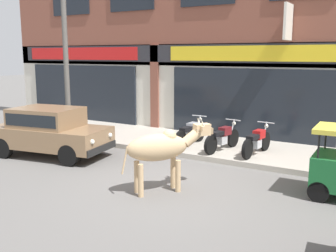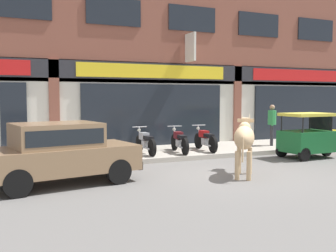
{
  "view_description": "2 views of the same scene",
  "coord_description": "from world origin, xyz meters",
  "px_view_note": "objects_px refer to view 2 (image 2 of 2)",
  "views": [
    {
      "loc": [
        4.59,
        -7.62,
        3.02
      ],
      "look_at": [
        -0.62,
        1.0,
        1.18
      ],
      "focal_mm": 42.0,
      "sensor_mm": 36.0,
      "label": 1
    },
    {
      "loc": [
        -5.77,
        -8.99,
        2.07
      ],
      "look_at": [
        -1.35,
        1.0,
        1.25
      ],
      "focal_mm": 42.0,
      "sensor_mm": 36.0,
      "label": 2
    }
  ],
  "objects_px": {
    "cow": "(244,138)",
    "pedestrian": "(272,120)",
    "motorcycle_2": "(205,140)",
    "motorcycle_1": "(179,141)",
    "motorcycle_0": "(145,142)",
    "car_0": "(59,150)",
    "auto_rickshaw": "(309,138)"
  },
  "relations": [
    {
      "from": "auto_rickshaw",
      "to": "pedestrian",
      "type": "height_order",
      "value": "pedestrian"
    },
    {
      "from": "car_0",
      "to": "pedestrian",
      "type": "distance_m",
      "value": 9.06
    },
    {
      "from": "auto_rickshaw",
      "to": "pedestrian",
      "type": "relative_size",
      "value": 1.26
    },
    {
      "from": "motorcycle_2",
      "to": "pedestrian",
      "type": "relative_size",
      "value": 1.13
    },
    {
      "from": "car_0",
      "to": "motorcycle_0",
      "type": "distance_m",
      "value": 4.36
    },
    {
      "from": "cow",
      "to": "pedestrian",
      "type": "bearing_deg",
      "value": 44.16
    },
    {
      "from": "motorcycle_1",
      "to": "pedestrian",
      "type": "bearing_deg",
      "value": 3.36
    },
    {
      "from": "motorcycle_1",
      "to": "pedestrian",
      "type": "height_order",
      "value": "pedestrian"
    },
    {
      "from": "motorcycle_0",
      "to": "motorcycle_1",
      "type": "xyz_separation_m",
      "value": [
        1.18,
        -0.18,
        0.0
      ]
    },
    {
      "from": "motorcycle_0",
      "to": "motorcycle_1",
      "type": "bearing_deg",
      "value": -8.43
    },
    {
      "from": "cow",
      "to": "motorcycle_2",
      "type": "bearing_deg",
      "value": 75.94
    },
    {
      "from": "motorcycle_1",
      "to": "cow",
      "type": "bearing_deg",
      "value": -88.06
    },
    {
      "from": "motorcycle_0",
      "to": "pedestrian",
      "type": "relative_size",
      "value": 1.13
    },
    {
      "from": "pedestrian",
      "to": "auto_rickshaw",
      "type": "bearing_deg",
      "value": -94.77
    },
    {
      "from": "motorcycle_2",
      "to": "cow",
      "type": "bearing_deg",
      "value": -104.06
    },
    {
      "from": "motorcycle_0",
      "to": "motorcycle_1",
      "type": "relative_size",
      "value": 1.0
    },
    {
      "from": "cow",
      "to": "motorcycle_2",
      "type": "distance_m",
      "value": 3.84
    },
    {
      "from": "motorcycle_2",
      "to": "pedestrian",
      "type": "distance_m",
      "value": 3.14
    },
    {
      "from": "car_0",
      "to": "auto_rickshaw",
      "type": "relative_size",
      "value": 1.88
    },
    {
      "from": "car_0",
      "to": "motorcycle_2",
      "type": "bearing_deg",
      "value": 26.88
    },
    {
      "from": "auto_rickshaw",
      "to": "motorcycle_2",
      "type": "relative_size",
      "value": 1.11
    },
    {
      "from": "motorcycle_1",
      "to": "motorcycle_2",
      "type": "distance_m",
      "value": 1.05
    },
    {
      "from": "motorcycle_1",
      "to": "auto_rickshaw",
      "type": "bearing_deg",
      "value": -26.35
    },
    {
      "from": "auto_rickshaw",
      "to": "motorcycle_0",
      "type": "distance_m",
      "value": 5.55
    },
    {
      "from": "motorcycle_0",
      "to": "motorcycle_1",
      "type": "height_order",
      "value": "same"
    },
    {
      "from": "auto_rickshaw",
      "to": "motorcycle_2",
      "type": "xyz_separation_m",
      "value": [
        -2.89,
        2.01,
        -0.12
      ]
    },
    {
      "from": "cow",
      "to": "pedestrian",
      "type": "height_order",
      "value": "pedestrian"
    },
    {
      "from": "motorcycle_0",
      "to": "cow",
      "type": "bearing_deg",
      "value": -71.11
    },
    {
      "from": "car_0",
      "to": "pedestrian",
      "type": "xyz_separation_m",
      "value": [
        8.55,
        2.96,
        0.33
      ]
    },
    {
      "from": "motorcycle_0",
      "to": "motorcycle_2",
      "type": "distance_m",
      "value": 2.24
    },
    {
      "from": "auto_rickshaw",
      "to": "motorcycle_1",
      "type": "distance_m",
      "value": 4.4
    },
    {
      "from": "cow",
      "to": "motorcycle_2",
      "type": "height_order",
      "value": "cow"
    }
  ]
}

